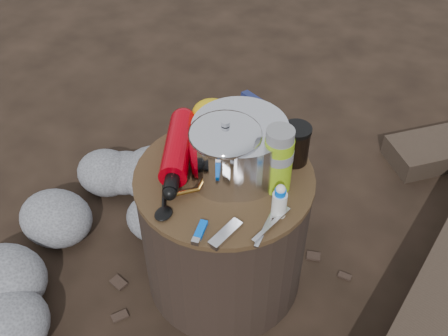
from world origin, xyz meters
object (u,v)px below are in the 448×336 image
at_px(travel_mug, 295,145).
at_px(camping_pot, 225,152).
at_px(fuel_bottle, 178,148).
at_px(stump, 224,230).
at_px(thermos, 278,160).

bearing_deg(travel_mug, camping_pot, -132.95).
bearing_deg(camping_pot, fuel_bottle, 175.56).
relative_size(stump, thermos, 2.61).
bearing_deg(travel_mug, fuel_bottle, -154.75).
relative_size(camping_pot, fuel_bottle, 0.58).
xyz_separation_m(fuel_bottle, thermos, (0.28, 0.02, 0.06)).
xyz_separation_m(stump, thermos, (0.14, 0.03, 0.32)).
height_order(stump, fuel_bottle, fuel_bottle).
relative_size(camping_pot, travel_mug, 1.61).
bearing_deg(fuel_bottle, stump, -26.32).
distance_m(thermos, travel_mug, 0.12).
xyz_separation_m(camping_pot, fuel_bottle, (-0.15, 0.01, -0.05)).
bearing_deg(stump, travel_mug, 45.02).
relative_size(thermos, travel_mug, 1.64).
distance_m(camping_pot, thermos, 0.14).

